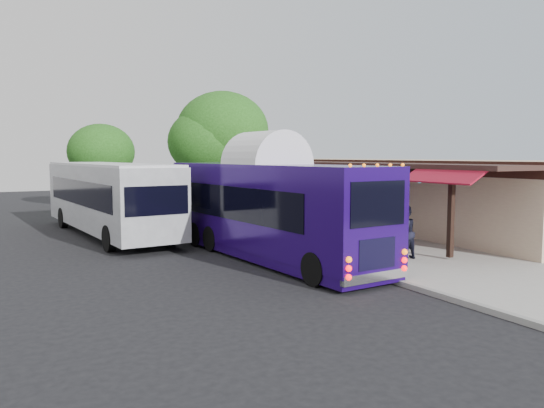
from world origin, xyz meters
TOP-DOWN VIEW (x-y plane):
  - ground at (0.00, 0.00)m, footprint 90.00×90.00m
  - sidewalk at (5.00, 4.00)m, footprint 10.00×40.00m
  - curb at (0.05, 4.00)m, footprint 0.20×40.00m
  - station_shelter at (8.38, 4.00)m, footprint 8.15×20.00m
  - coach_bus at (-1.45, 0.00)m, footprint 3.37×11.86m
  - city_bus at (-5.48, 8.63)m, footprint 3.87×13.01m
  - ped_a at (3.03, 0.60)m, footprint 0.73×0.58m
  - ped_b at (2.36, -3.21)m, footprint 1.03×0.86m
  - ped_c at (3.40, 11.36)m, footprint 1.07×0.94m
  - ped_d at (2.86, 11.48)m, footprint 1.41×1.10m
  - sign_board at (2.41, 1.88)m, footprint 0.22×0.52m
  - tree_left at (3.22, 17.72)m, footprint 5.57×5.57m
  - tree_mid at (4.35, 17.71)m, footprint 6.52×6.52m
  - tree_right at (7.74, 18.31)m, footprint 4.42×4.42m
  - tree_far at (-3.12, 22.70)m, footprint 4.78×4.78m

SIDE VIEW (x-z plane):
  - ground at x=0.00m, z-range 0.00..0.00m
  - sidewalk at x=5.00m, z-range 0.00..0.15m
  - curb at x=0.05m, z-range -0.01..0.15m
  - sign_board at x=2.41m, z-range 0.36..1.54m
  - ped_c at x=3.40m, z-range 0.15..1.89m
  - ped_a at x=3.03m, z-range 0.15..1.91m
  - ped_d at x=2.86m, z-range 0.15..2.06m
  - ped_b at x=2.36m, z-range 0.15..2.07m
  - station_shelter at x=8.38m, z-range 0.05..3.65m
  - city_bus at x=-5.48m, z-range 0.18..3.63m
  - coach_bus at x=-1.45m, z-range 0.14..3.89m
  - tree_right at x=7.74m, z-range 0.94..6.60m
  - tree_far at x=-3.12m, z-range 1.02..7.14m
  - tree_left at x=3.22m, z-range 1.19..8.32m
  - tree_mid at x=4.35m, z-range 1.39..9.74m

